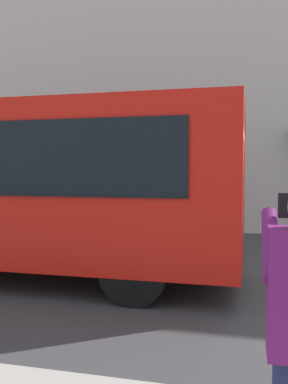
{
  "coord_description": "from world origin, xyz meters",
  "views": [
    {
      "loc": [
        -0.14,
        6.86,
        1.92
      ],
      "look_at": [
        1.58,
        0.02,
        1.56
      ],
      "focal_mm": 39.52,
      "sensor_mm": 36.0,
      "label": 1
    }
  ],
  "objects": [
    {
      "name": "ground_plane",
      "position": [
        0.0,
        0.0,
        0.0
      ],
      "size": [
        60.0,
        60.0,
        0.0
      ],
      "primitive_type": "plane",
      "color": "#38383A"
    },
    {
      "name": "building_facade_far",
      "position": [
        -0.02,
        -6.8,
        5.99
      ],
      "size": [
        28.0,
        1.55,
        12.0
      ],
      "color": "beige",
      "rests_on": "ground_plane"
    }
  ]
}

